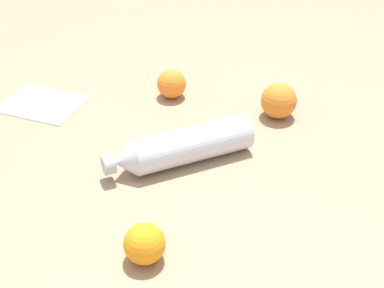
{
  "coord_description": "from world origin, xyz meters",
  "views": [
    {
      "loc": [
        0.55,
        -0.64,
        0.62
      ],
      "look_at": [
        0.02,
        0.03,
        0.03
      ],
      "focal_mm": 52.78,
      "sensor_mm": 36.0,
      "label": 1
    }
  ],
  "objects_px": {
    "orange_0": "(145,244)",
    "orange_2": "(279,101)",
    "water_bottle": "(181,147)",
    "folded_napkin": "(42,103)",
    "orange_1": "(172,84)"
  },
  "relations": [
    {
      "from": "folded_napkin",
      "to": "orange_1",
      "type": "bearing_deg",
      "value": 45.81
    },
    {
      "from": "water_bottle",
      "to": "folded_napkin",
      "type": "height_order",
      "value": "water_bottle"
    },
    {
      "from": "orange_0",
      "to": "orange_2",
      "type": "relative_size",
      "value": 0.84
    },
    {
      "from": "water_bottle",
      "to": "orange_2",
      "type": "distance_m",
      "value": 0.26
    },
    {
      "from": "water_bottle",
      "to": "orange_1",
      "type": "distance_m",
      "value": 0.25
    },
    {
      "from": "orange_1",
      "to": "folded_napkin",
      "type": "bearing_deg",
      "value": -134.19
    },
    {
      "from": "orange_2",
      "to": "folded_napkin",
      "type": "bearing_deg",
      "value": -146.99
    },
    {
      "from": "water_bottle",
      "to": "folded_napkin",
      "type": "relative_size",
      "value": 1.65
    },
    {
      "from": "water_bottle",
      "to": "orange_0",
      "type": "distance_m",
      "value": 0.26
    },
    {
      "from": "water_bottle",
      "to": "orange_0",
      "type": "relative_size",
      "value": 4.36
    },
    {
      "from": "water_bottle",
      "to": "folded_napkin",
      "type": "distance_m",
      "value": 0.37
    },
    {
      "from": "water_bottle",
      "to": "orange_0",
      "type": "height_order",
      "value": "water_bottle"
    },
    {
      "from": "orange_2",
      "to": "orange_0",
      "type": "bearing_deg",
      "value": -82.74
    },
    {
      "from": "orange_0",
      "to": "orange_2",
      "type": "bearing_deg",
      "value": 97.26
    },
    {
      "from": "water_bottle",
      "to": "orange_0",
      "type": "bearing_deg",
      "value": 54.71
    }
  ]
}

